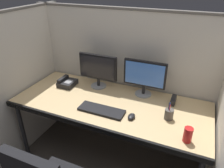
{
  "coord_description": "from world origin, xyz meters",
  "views": [
    {
      "loc": [
        0.71,
        -1.31,
        1.87
      ],
      "look_at": [
        0.0,
        0.35,
        0.92
      ],
      "focal_mm": 33.95,
      "sensor_mm": 36.0,
      "label": 1
    }
  ],
  "objects_px": {
    "monitor_right": "(144,76)",
    "soda_can": "(188,135)",
    "red_stapler": "(173,100)",
    "pen_cup": "(169,114)",
    "monitor_left": "(98,69)",
    "computer_mouse": "(131,116)",
    "desk_phone": "(67,83)",
    "desk": "(110,107)",
    "keyboard_main": "(101,110)"
  },
  "relations": [
    {
      "from": "monitor_right",
      "to": "desk_phone",
      "type": "relative_size",
      "value": 2.26
    },
    {
      "from": "desk",
      "to": "monitor_left",
      "type": "relative_size",
      "value": 4.42
    },
    {
      "from": "monitor_right",
      "to": "red_stapler",
      "type": "xyz_separation_m",
      "value": [
        0.31,
        -0.04,
        -0.19
      ]
    },
    {
      "from": "desk",
      "to": "pen_cup",
      "type": "relative_size",
      "value": 11.18
    },
    {
      "from": "computer_mouse",
      "to": "red_stapler",
      "type": "xyz_separation_m",
      "value": [
        0.3,
        0.4,
        0.01
      ]
    },
    {
      "from": "monitor_left",
      "to": "red_stapler",
      "type": "bearing_deg",
      "value": -0.86
    },
    {
      "from": "pen_cup",
      "to": "desk_phone",
      "type": "bearing_deg",
      "value": 171.42
    },
    {
      "from": "desk",
      "to": "monitor_left",
      "type": "distance_m",
      "value": 0.45
    },
    {
      "from": "red_stapler",
      "to": "monitor_left",
      "type": "bearing_deg",
      "value": 179.14
    },
    {
      "from": "monitor_right",
      "to": "soda_can",
      "type": "xyz_separation_m",
      "value": [
        0.49,
        -0.54,
        -0.15
      ]
    },
    {
      "from": "computer_mouse",
      "to": "desk_phone",
      "type": "distance_m",
      "value": 0.91
    },
    {
      "from": "desk_phone",
      "to": "soda_can",
      "type": "bearing_deg",
      "value": -16.66
    },
    {
      "from": "monitor_right",
      "to": "pen_cup",
      "type": "distance_m",
      "value": 0.48
    },
    {
      "from": "computer_mouse",
      "to": "pen_cup",
      "type": "relative_size",
      "value": 0.57
    },
    {
      "from": "soda_can",
      "to": "red_stapler",
      "type": "bearing_deg",
      "value": 109.71
    },
    {
      "from": "keyboard_main",
      "to": "monitor_left",
      "type": "bearing_deg",
      "value": 119.59
    },
    {
      "from": "monitor_right",
      "to": "soda_can",
      "type": "height_order",
      "value": "monitor_right"
    },
    {
      "from": "red_stapler",
      "to": "pen_cup",
      "type": "distance_m",
      "value": 0.28
    },
    {
      "from": "monitor_left",
      "to": "soda_can",
      "type": "distance_m",
      "value": 1.14
    },
    {
      "from": "keyboard_main",
      "to": "computer_mouse",
      "type": "bearing_deg",
      "value": 1.83
    },
    {
      "from": "keyboard_main",
      "to": "pen_cup",
      "type": "relative_size",
      "value": 2.53
    },
    {
      "from": "monitor_left",
      "to": "red_stapler",
      "type": "xyz_separation_m",
      "value": [
        0.82,
        -0.01,
        -0.19
      ]
    },
    {
      "from": "monitor_left",
      "to": "monitor_right",
      "type": "bearing_deg",
      "value": 2.86
    },
    {
      "from": "pen_cup",
      "to": "soda_can",
      "type": "bearing_deg",
      "value": -51.9
    },
    {
      "from": "soda_can",
      "to": "pen_cup",
      "type": "xyz_separation_m",
      "value": [
        -0.18,
        0.23,
        -0.01
      ]
    },
    {
      "from": "desk_phone",
      "to": "monitor_left",
      "type": "bearing_deg",
      "value": 18.96
    },
    {
      "from": "monitor_right",
      "to": "red_stapler",
      "type": "height_order",
      "value": "monitor_right"
    },
    {
      "from": "soda_can",
      "to": "pen_cup",
      "type": "distance_m",
      "value": 0.29
    },
    {
      "from": "monitor_left",
      "to": "monitor_right",
      "type": "relative_size",
      "value": 1.0
    },
    {
      "from": "computer_mouse",
      "to": "monitor_right",
      "type": "bearing_deg",
      "value": 92.41
    },
    {
      "from": "desk",
      "to": "keyboard_main",
      "type": "height_order",
      "value": "keyboard_main"
    },
    {
      "from": "desk",
      "to": "keyboard_main",
      "type": "bearing_deg",
      "value": -94.3
    },
    {
      "from": "desk",
      "to": "monitor_right",
      "type": "xyz_separation_m",
      "value": [
        0.26,
        0.29,
        0.27
      ]
    },
    {
      "from": "monitor_left",
      "to": "red_stapler",
      "type": "relative_size",
      "value": 2.87
    },
    {
      "from": "monitor_left",
      "to": "desk_phone",
      "type": "distance_m",
      "value": 0.4
    },
    {
      "from": "computer_mouse",
      "to": "pen_cup",
      "type": "distance_m",
      "value": 0.32
    },
    {
      "from": "desk",
      "to": "computer_mouse",
      "type": "height_order",
      "value": "computer_mouse"
    },
    {
      "from": "monitor_left",
      "to": "monitor_right",
      "type": "height_order",
      "value": "same"
    },
    {
      "from": "monitor_left",
      "to": "pen_cup",
      "type": "bearing_deg",
      "value": -19.51
    },
    {
      "from": "monitor_left",
      "to": "pen_cup",
      "type": "xyz_separation_m",
      "value": [
        0.83,
        -0.29,
        -0.17
      ]
    },
    {
      "from": "desk_phone",
      "to": "pen_cup",
      "type": "height_order",
      "value": "pen_cup"
    },
    {
      "from": "desk",
      "to": "keyboard_main",
      "type": "relative_size",
      "value": 4.42
    },
    {
      "from": "keyboard_main",
      "to": "soda_can",
      "type": "bearing_deg",
      "value": -7.28
    },
    {
      "from": "computer_mouse",
      "to": "desk",
      "type": "bearing_deg",
      "value": 151.81
    },
    {
      "from": "computer_mouse",
      "to": "keyboard_main",
      "type": "bearing_deg",
      "value": -178.17
    },
    {
      "from": "desk",
      "to": "desk_phone",
      "type": "bearing_deg",
      "value": 165.99
    },
    {
      "from": "monitor_right",
      "to": "red_stapler",
      "type": "distance_m",
      "value": 0.37
    },
    {
      "from": "monitor_left",
      "to": "soda_can",
      "type": "bearing_deg",
      "value": -27.33
    },
    {
      "from": "computer_mouse",
      "to": "desk_phone",
      "type": "height_order",
      "value": "desk_phone"
    },
    {
      "from": "desk",
      "to": "soda_can",
      "type": "relative_size",
      "value": 15.57
    }
  ]
}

